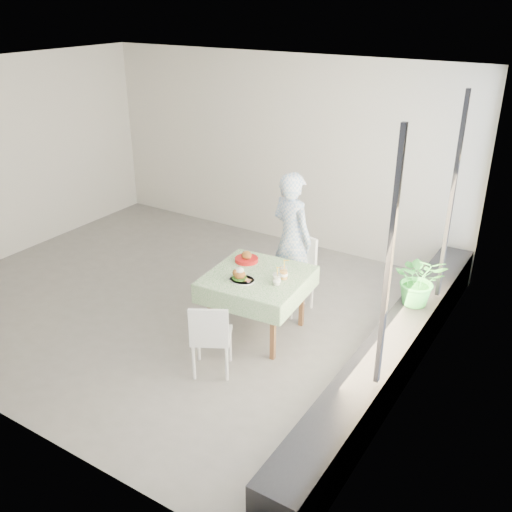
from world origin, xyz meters
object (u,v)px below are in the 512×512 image
Objects in this scene: chair_far at (291,287)px; chair_near at (212,350)px; diner at (292,239)px; potted_plant at (419,279)px; juice_cup_orange at (284,274)px; main_dish at (241,276)px; cafe_table at (257,297)px.

chair_far reaches higher than chair_near.
diner is 2.83× the size of potted_plant.
juice_cup_orange is (0.30, 0.93, 0.55)m from chair_near.
chair_near is 1.84m from diner.
chair_near is 0.85m from main_dish.
juice_cup_orange is 1.44m from potted_plant.
chair_far is at bearing 110.75° from juice_cup_orange.
juice_cup_orange reaches higher than chair_far.
potted_plant is (1.27, 0.66, -0.01)m from juice_cup_orange.
diner is at bearing 113.12° from juice_cup_orange.
cafe_table is at bearing -167.01° from juice_cup_orange.
diner reaches higher than cafe_table.
main_dish is at bearing 96.56° from chair_near.
chair_far is 1.60m from potted_plant.
main_dish is (-0.13, -0.92, 0.51)m from chair_far.
diner reaches higher than potted_plant.
chair_near is at bearing -90.47° from cafe_table.
potted_plant reaches higher than juice_cup_orange.
diner reaches higher than chair_near.
chair_near is at bearing -91.89° from chair_far.
diner is at bearing 91.68° from chair_near.
chair_near is 2.30m from potted_plant.
chair_far is 1.13× the size of chair_near.
main_dish is at bearing -111.54° from cafe_table.
main_dish is at bearing -143.52° from juice_cup_orange.
diner is at bearing 88.75° from main_dish.
juice_cup_orange is at bearing -69.25° from chair_far.
juice_cup_orange reaches higher than chair_near.
chair_near reaches higher than cafe_table.
juice_cup_orange is at bearing 12.99° from cafe_table.
potted_plant is at bearing 27.53° from juice_cup_orange.
diner is 5.81× the size of main_dish.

